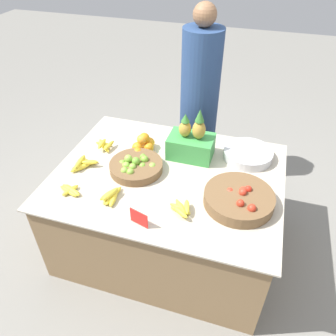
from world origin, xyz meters
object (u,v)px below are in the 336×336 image
object	(u,v)px
lime_bowl	(136,166)
vendor_person	(199,106)
tomato_basket	(239,199)
price_sign	(139,218)
metal_bowl	(248,154)
produce_crate	(191,143)

from	to	relation	value
lime_bowl	vendor_person	bearing A→B (deg)	77.70
tomato_basket	price_sign	bearing A→B (deg)	-146.96
lime_bowl	price_sign	world-z (taller)	lime_bowl
tomato_basket	metal_bowl	size ratio (longest dim) A/B	1.22
vendor_person	tomato_basket	bearing A→B (deg)	-65.60
produce_crate	vendor_person	world-z (taller)	vendor_person
metal_bowl	price_sign	bearing A→B (deg)	-121.93
produce_crate	vendor_person	distance (m)	0.69
metal_bowl	lime_bowl	bearing A→B (deg)	-152.48
metal_bowl	produce_crate	bearing A→B (deg)	-166.05
price_sign	lime_bowl	bearing A→B (deg)	129.62
price_sign	produce_crate	distance (m)	0.72
lime_bowl	produce_crate	bearing A→B (deg)	40.83
lime_bowl	produce_crate	world-z (taller)	produce_crate
lime_bowl	vendor_person	xyz separation A→B (m)	(0.21, 0.95, 0.00)
price_sign	produce_crate	world-z (taller)	produce_crate
tomato_basket	price_sign	world-z (taller)	tomato_basket
price_sign	vendor_person	distance (m)	1.39
price_sign	produce_crate	xyz separation A→B (m)	(0.11, 0.70, 0.06)
metal_bowl	produce_crate	size ratio (longest dim) A/B	0.90
metal_bowl	vendor_person	world-z (taller)	vendor_person
lime_bowl	metal_bowl	size ratio (longest dim) A/B	1.04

